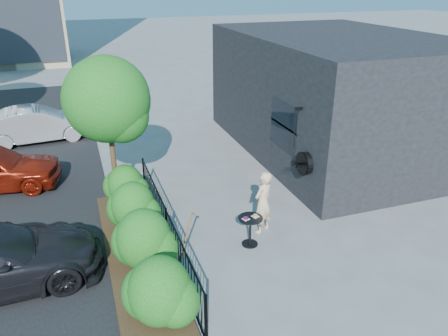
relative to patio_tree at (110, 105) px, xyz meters
name	(u,v)px	position (x,y,z in m)	size (l,w,h in m)	color
ground	(230,238)	(2.24, -2.76, -2.76)	(120.00, 120.00, 0.00)	gray
shop_building	(335,94)	(7.73, 1.74, -0.76)	(6.22, 9.00, 4.00)	black
fence	(167,229)	(0.74, -2.76, -2.20)	(0.05, 6.05, 1.10)	black
planting_bed	(137,255)	(0.04, -2.76, -2.72)	(1.30, 6.00, 0.08)	#382616
shrubs	(139,226)	(0.14, -2.66, -2.06)	(1.10, 5.60, 1.24)	#145B1A
patio_tree	(110,105)	(0.00, 0.00, 0.00)	(2.20, 2.20, 3.94)	#3F2B19
cafe_table	(250,226)	(2.59, -3.15, -2.27)	(0.57, 0.57, 0.77)	black
woman	(263,202)	(3.09, -2.70, -1.97)	(0.58, 0.38, 1.59)	beige
shovel	(185,243)	(0.98, -3.39, -2.21)	(0.42, 0.16, 1.26)	brown
car_silver	(37,124)	(-2.28, 5.93, -2.10)	(1.39, 4.00, 1.32)	#B9B9BE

